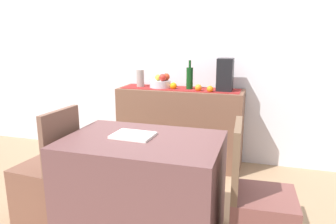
{
  "coord_description": "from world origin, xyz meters",
  "views": [
    {
      "loc": [
        0.84,
        -2.4,
        1.42
      ],
      "look_at": [
        0.01,
        0.36,
        0.73
      ],
      "focal_mm": 34.06,
      "sensor_mm": 36.0,
      "label": 1
    }
  ],
  "objects_px": {
    "wine_bottle": "(190,78)",
    "sideboard_console": "(180,127)",
    "dining_table": "(143,189)",
    "coffee_maker": "(225,75)",
    "ceramic_vase": "(140,78)",
    "fruit_bowl": "(160,84)",
    "open_book": "(133,135)",
    "chair_by_corner": "(259,220)",
    "chair_near_window": "(48,187)"
  },
  "relations": [
    {
      "from": "wine_bottle",
      "to": "ceramic_vase",
      "type": "relative_size",
      "value": 1.61
    },
    {
      "from": "fruit_bowl",
      "to": "chair_by_corner",
      "type": "bearing_deg",
      "value": -51.15
    },
    {
      "from": "ceramic_vase",
      "to": "wine_bottle",
      "type": "bearing_deg",
      "value": -0.0
    },
    {
      "from": "ceramic_vase",
      "to": "fruit_bowl",
      "type": "bearing_deg",
      "value": 0.0
    },
    {
      "from": "coffee_maker",
      "to": "dining_table",
      "type": "bearing_deg",
      "value": -105.17
    },
    {
      "from": "wine_bottle",
      "to": "dining_table",
      "type": "relative_size",
      "value": 0.29
    },
    {
      "from": "sideboard_console",
      "to": "fruit_bowl",
      "type": "relative_size",
      "value": 5.83
    },
    {
      "from": "fruit_bowl",
      "to": "open_book",
      "type": "xyz_separation_m",
      "value": [
        0.25,
        -1.37,
        -0.15
      ]
    },
    {
      "from": "chair_by_corner",
      "to": "dining_table",
      "type": "bearing_deg",
      "value": 179.94
    },
    {
      "from": "fruit_bowl",
      "to": "wine_bottle",
      "type": "relative_size",
      "value": 0.75
    },
    {
      "from": "wine_bottle",
      "to": "open_book",
      "type": "bearing_deg",
      "value": -93.55
    },
    {
      "from": "open_book",
      "to": "chair_by_corner",
      "type": "bearing_deg",
      "value": 0.8
    },
    {
      "from": "wine_bottle",
      "to": "chair_by_corner",
      "type": "bearing_deg",
      "value": -60.38
    },
    {
      "from": "wine_bottle",
      "to": "sideboard_console",
      "type": "bearing_deg",
      "value": 180.0
    },
    {
      "from": "ceramic_vase",
      "to": "dining_table",
      "type": "height_order",
      "value": "ceramic_vase"
    },
    {
      "from": "coffee_maker",
      "to": "chair_near_window",
      "type": "bearing_deg",
      "value": -130.1
    },
    {
      "from": "fruit_bowl",
      "to": "open_book",
      "type": "distance_m",
      "value": 1.4
    },
    {
      "from": "wine_bottle",
      "to": "open_book",
      "type": "xyz_separation_m",
      "value": [
        -0.08,
        -1.37,
        -0.23
      ]
    },
    {
      "from": "wine_bottle",
      "to": "chair_by_corner",
      "type": "height_order",
      "value": "wine_bottle"
    },
    {
      "from": "coffee_maker",
      "to": "ceramic_vase",
      "type": "relative_size",
      "value": 1.75
    },
    {
      "from": "fruit_bowl",
      "to": "wine_bottle",
      "type": "xyz_separation_m",
      "value": [
        0.33,
        -0.0,
        0.08
      ]
    },
    {
      "from": "ceramic_vase",
      "to": "chair_near_window",
      "type": "distance_m",
      "value": 1.58
    },
    {
      "from": "wine_bottle",
      "to": "chair_by_corner",
      "type": "xyz_separation_m",
      "value": [
        0.79,
        -1.4,
        -0.72
      ]
    },
    {
      "from": "ceramic_vase",
      "to": "chair_near_window",
      "type": "bearing_deg",
      "value": -99.64
    },
    {
      "from": "dining_table",
      "to": "coffee_maker",
      "type": "bearing_deg",
      "value": 74.83
    },
    {
      "from": "ceramic_vase",
      "to": "chair_near_window",
      "type": "xyz_separation_m",
      "value": [
        -0.24,
        -1.4,
        -0.69
      ]
    },
    {
      "from": "coffee_maker",
      "to": "sideboard_console",
      "type": "bearing_deg",
      "value": 180.0
    },
    {
      "from": "coffee_maker",
      "to": "open_book",
      "type": "height_order",
      "value": "coffee_maker"
    },
    {
      "from": "dining_table",
      "to": "chair_by_corner",
      "type": "distance_m",
      "value": 0.81
    },
    {
      "from": "coffee_maker",
      "to": "chair_by_corner",
      "type": "relative_size",
      "value": 0.38
    },
    {
      "from": "dining_table",
      "to": "chair_near_window",
      "type": "distance_m",
      "value": 0.81
    },
    {
      "from": "wine_bottle",
      "to": "coffee_maker",
      "type": "height_order",
      "value": "coffee_maker"
    },
    {
      "from": "fruit_bowl",
      "to": "wine_bottle",
      "type": "distance_m",
      "value": 0.34
    },
    {
      "from": "ceramic_vase",
      "to": "open_book",
      "type": "distance_m",
      "value": 1.46
    },
    {
      "from": "dining_table",
      "to": "ceramic_vase",
      "type": "bearing_deg",
      "value": 111.89
    },
    {
      "from": "sideboard_console",
      "to": "fruit_bowl",
      "type": "bearing_deg",
      "value": 180.0
    },
    {
      "from": "fruit_bowl",
      "to": "coffee_maker",
      "type": "height_order",
      "value": "coffee_maker"
    },
    {
      "from": "fruit_bowl",
      "to": "ceramic_vase",
      "type": "relative_size",
      "value": 1.21
    },
    {
      "from": "wine_bottle",
      "to": "ceramic_vase",
      "type": "height_order",
      "value": "wine_bottle"
    },
    {
      "from": "dining_table",
      "to": "open_book",
      "type": "bearing_deg",
      "value": 159.52
    },
    {
      "from": "coffee_maker",
      "to": "open_book",
      "type": "bearing_deg",
      "value": -108.57
    },
    {
      "from": "sideboard_console",
      "to": "dining_table",
      "type": "height_order",
      "value": "sideboard_console"
    },
    {
      "from": "chair_near_window",
      "to": "ceramic_vase",
      "type": "bearing_deg",
      "value": 80.36
    },
    {
      "from": "wine_bottle",
      "to": "ceramic_vase",
      "type": "distance_m",
      "value": 0.57
    },
    {
      "from": "wine_bottle",
      "to": "fruit_bowl",
      "type": "bearing_deg",
      "value": 180.0
    },
    {
      "from": "dining_table",
      "to": "sideboard_console",
      "type": "bearing_deg",
      "value": 93.96
    },
    {
      "from": "open_book",
      "to": "sideboard_console",
      "type": "bearing_deg",
      "value": 93.49
    },
    {
      "from": "chair_near_window",
      "to": "chair_by_corner",
      "type": "height_order",
      "value": "same"
    },
    {
      "from": "coffee_maker",
      "to": "ceramic_vase",
      "type": "bearing_deg",
      "value": 180.0
    },
    {
      "from": "fruit_bowl",
      "to": "open_book",
      "type": "bearing_deg",
      "value": -79.78
    }
  ]
}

